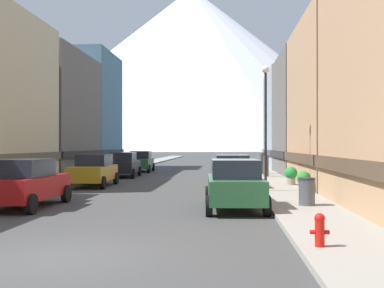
{
  "coord_description": "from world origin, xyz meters",
  "views": [
    {
      "loc": [
        3.48,
        -9.17,
        2.28
      ],
      "look_at": [
        -0.34,
        43.99,
        2.42
      ],
      "focal_mm": 43.65,
      "sensor_mm": 36.0,
      "label": 1
    }
  ],
  "objects_px": {
    "potted_plant_0": "(304,180)",
    "streetlamp_right": "(266,109)",
    "trash_bin_right": "(307,191)",
    "car_left_0": "(25,183)",
    "car_right_0": "(235,184)",
    "pedestrian_1": "(266,165)",
    "car_right_1": "(232,172)",
    "pedestrian_0": "(263,163)",
    "car_left_1": "(94,170)",
    "car_left_3": "(141,161)",
    "car_left_2": "(123,164)",
    "potted_plant_1": "(291,175)",
    "fire_hydrant_near": "(320,229)"
  },
  "relations": [
    {
      "from": "trash_bin_right",
      "to": "pedestrian_1",
      "type": "bearing_deg",
      "value": 90.37
    },
    {
      "from": "pedestrian_0",
      "to": "trash_bin_right",
      "type": "bearing_deg",
      "value": -89.69
    },
    {
      "from": "car_left_0",
      "to": "trash_bin_right",
      "type": "xyz_separation_m",
      "value": [
        10.15,
        0.24,
        -0.26
      ]
    },
    {
      "from": "car_left_3",
      "to": "car_right_0",
      "type": "bearing_deg",
      "value": -71.78
    },
    {
      "from": "car_left_0",
      "to": "car_left_3",
      "type": "height_order",
      "value": "same"
    },
    {
      "from": "trash_bin_right",
      "to": "car_right_0",
      "type": "bearing_deg",
      "value": -175.31
    },
    {
      "from": "car_left_1",
      "to": "car_left_2",
      "type": "relative_size",
      "value": 0.99
    },
    {
      "from": "car_left_3",
      "to": "car_right_1",
      "type": "height_order",
      "value": "same"
    },
    {
      "from": "car_left_0",
      "to": "car_right_1",
      "type": "distance_m",
      "value": 10.67
    },
    {
      "from": "car_right_1",
      "to": "car_left_3",
      "type": "bearing_deg",
      "value": 115.91
    },
    {
      "from": "streetlamp_right",
      "to": "car_left_1",
      "type": "bearing_deg",
      "value": 159.67
    },
    {
      "from": "car_right_1",
      "to": "potted_plant_0",
      "type": "bearing_deg",
      "value": -40.02
    },
    {
      "from": "car_left_2",
      "to": "potted_plant_0",
      "type": "bearing_deg",
      "value": -47.01
    },
    {
      "from": "car_right_0",
      "to": "car_right_1",
      "type": "relative_size",
      "value": 1.0
    },
    {
      "from": "trash_bin_right",
      "to": "car_left_0",
      "type": "bearing_deg",
      "value": -178.65
    },
    {
      "from": "car_left_2",
      "to": "streetlamp_right",
      "type": "relative_size",
      "value": 0.76
    },
    {
      "from": "car_right_1",
      "to": "streetlamp_right",
      "type": "xyz_separation_m",
      "value": [
        1.55,
        -2.05,
        3.09
      ]
    },
    {
      "from": "car_right_0",
      "to": "fire_hydrant_near",
      "type": "relative_size",
      "value": 6.36
    },
    {
      "from": "car_right_1",
      "to": "car_left_2",
      "type": "bearing_deg",
      "value": 130.51
    },
    {
      "from": "trash_bin_right",
      "to": "streetlamp_right",
      "type": "bearing_deg",
      "value": 100.9
    },
    {
      "from": "car_left_3",
      "to": "potted_plant_0",
      "type": "xyz_separation_m",
      "value": [
        10.8,
        -18.34,
        -0.21
      ]
    },
    {
      "from": "car_left_1",
      "to": "trash_bin_right",
      "type": "bearing_deg",
      "value": -40.22
    },
    {
      "from": "potted_plant_0",
      "to": "streetlamp_right",
      "type": "xyz_separation_m",
      "value": [
        -1.65,
        0.63,
        3.29
      ]
    },
    {
      "from": "car_left_0",
      "to": "car_left_1",
      "type": "height_order",
      "value": "same"
    },
    {
      "from": "car_left_0",
      "to": "car_right_1",
      "type": "bearing_deg",
      "value": 44.57
    },
    {
      "from": "potted_plant_0",
      "to": "pedestrian_0",
      "type": "relative_size",
      "value": 0.55
    },
    {
      "from": "car_left_3",
      "to": "potted_plant_1",
      "type": "relative_size",
      "value": 4.61
    },
    {
      "from": "car_right_0",
      "to": "pedestrian_1",
      "type": "xyz_separation_m",
      "value": [
        2.45,
        15.63,
        0.01
      ]
    },
    {
      "from": "fire_hydrant_near",
      "to": "car_left_1",
      "type": "bearing_deg",
      "value": 121.03
    },
    {
      "from": "pedestrian_0",
      "to": "car_right_0",
      "type": "bearing_deg",
      "value": -97.56
    },
    {
      "from": "car_left_2",
      "to": "fire_hydrant_near",
      "type": "xyz_separation_m",
      "value": [
        9.25,
        -22.94,
        -0.37
      ]
    },
    {
      "from": "car_left_2",
      "to": "pedestrian_0",
      "type": "distance_m",
      "value": 10.26
    },
    {
      "from": "fire_hydrant_near",
      "to": "streetlamp_right",
      "type": "bearing_deg",
      "value": 90.48
    },
    {
      "from": "car_left_0",
      "to": "car_left_2",
      "type": "height_order",
      "value": "same"
    },
    {
      "from": "streetlamp_right",
      "to": "car_left_2",
      "type": "bearing_deg",
      "value": 129.87
    },
    {
      "from": "car_right_1",
      "to": "potted_plant_1",
      "type": "bearing_deg",
      "value": 23.64
    },
    {
      "from": "car_left_2",
      "to": "pedestrian_1",
      "type": "height_order",
      "value": "pedestrian_1"
    },
    {
      "from": "car_left_3",
      "to": "potted_plant_1",
      "type": "xyz_separation_m",
      "value": [
        10.8,
        -14.25,
        -0.21
      ]
    },
    {
      "from": "potted_plant_0",
      "to": "streetlamp_right",
      "type": "relative_size",
      "value": 0.16
    },
    {
      "from": "car_left_1",
      "to": "car_left_3",
      "type": "bearing_deg",
      "value": 90.0
    },
    {
      "from": "potted_plant_1",
      "to": "car_right_1",
      "type": "bearing_deg",
      "value": -156.36
    },
    {
      "from": "car_left_1",
      "to": "car_right_0",
      "type": "height_order",
      "value": "same"
    },
    {
      "from": "car_left_0",
      "to": "potted_plant_0",
      "type": "height_order",
      "value": "car_left_0"
    },
    {
      "from": "car_left_1",
      "to": "car_left_3",
      "type": "distance_m",
      "value": 14.32
    },
    {
      "from": "car_left_0",
      "to": "streetlamp_right",
      "type": "height_order",
      "value": "streetlamp_right"
    },
    {
      "from": "car_left_1",
      "to": "fire_hydrant_near",
      "type": "distance_m",
      "value": 17.95
    },
    {
      "from": "car_left_2",
      "to": "potted_plant_0",
      "type": "xyz_separation_m",
      "value": [
        10.8,
        -11.58,
        -0.21
      ]
    },
    {
      "from": "car_right_0",
      "to": "car_left_2",
      "type": "bearing_deg",
      "value": 114.93
    },
    {
      "from": "car_right_0",
      "to": "trash_bin_right",
      "type": "distance_m",
      "value": 2.57
    },
    {
      "from": "car_right_0",
      "to": "potted_plant_1",
      "type": "relative_size",
      "value": 4.61
    }
  ]
}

